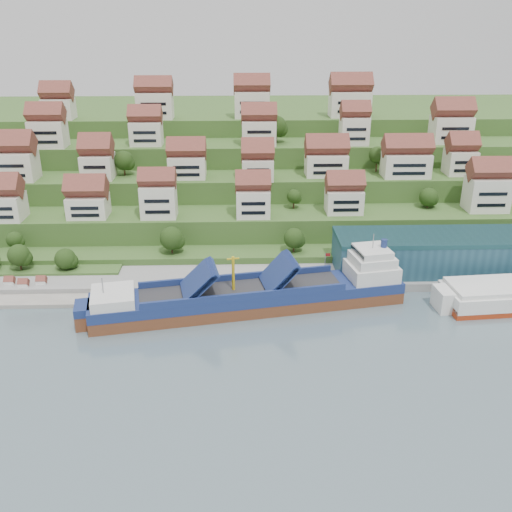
{
  "coord_description": "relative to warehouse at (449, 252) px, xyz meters",
  "views": [
    {
      "loc": [
        -3.53,
        -121.01,
        65.18
      ],
      "look_at": [
        0.69,
        14.0,
        8.0
      ],
      "focal_mm": 40.0,
      "sensor_mm": 36.0,
      "label": 1
    }
  ],
  "objects": [
    {
      "name": "hillside",
      "position": [
        -52.0,
        86.55,
        3.46
      ],
      "size": [
        260.0,
        128.0,
        31.0
      ],
      "color": "#2D4C1E",
      "rests_on": "ground"
    },
    {
      "name": "hillside_trees",
      "position": [
        -64.29,
        28.86,
        10.02
      ],
      "size": [
        128.99,
        62.6,
        31.17
      ],
      "color": "#264216",
      "rests_on": "ground"
    },
    {
      "name": "cargo_ship",
      "position": [
        -51.24,
        -16.07,
        -4.03
      ],
      "size": [
        75.44,
        24.91,
        16.5
      ],
      "rotation": [
        0.0,
        0.0,
        0.18
      ],
      "color": "brown",
      "rests_on": "ground"
    },
    {
      "name": "beach_huts",
      "position": [
        -112.0,
        -6.25,
        -5.1
      ],
      "size": [
        14.4,
        3.7,
        2.2
      ],
      "color": "white",
      "rests_on": "pebble_beach"
    },
    {
      "name": "warehouse",
      "position": [
        0.0,
        0.0,
        0.0
      ],
      "size": [
        60.0,
        15.0,
        10.0
      ],
      "primitive_type": "cube",
      "color": "#214859",
      "rests_on": "quay"
    },
    {
      "name": "flagpole",
      "position": [
        -33.89,
        -7.0,
        -0.32
      ],
      "size": [
        1.28,
        0.16,
        8.0
      ],
      "color": "gray",
      "rests_on": "quay"
    },
    {
      "name": "quay",
      "position": [
        -32.0,
        -2.0,
        -6.1
      ],
      "size": [
        180.0,
        14.0,
        2.2
      ],
      "primitive_type": "cube",
      "color": "gray",
      "rests_on": "ground"
    },
    {
      "name": "pebble_beach",
      "position": [
        -110.0,
        -5.0,
        -6.7
      ],
      "size": [
        45.0,
        20.0,
        1.0
      ],
      "primitive_type": "cube",
      "color": "gray",
      "rests_on": "ground"
    },
    {
      "name": "ground",
      "position": [
        -52.0,
        -17.0,
        -7.2
      ],
      "size": [
        300.0,
        300.0,
        0.0
      ],
      "primitive_type": "plane",
      "color": "slate",
      "rests_on": "ground"
    },
    {
      "name": "hillside_village",
      "position": [
        -53.93,
        44.31,
        17.53
      ],
      "size": [
        156.54,
        61.5,
        29.2
      ],
      "color": "silver",
      "rests_on": "ground"
    }
  ]
}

